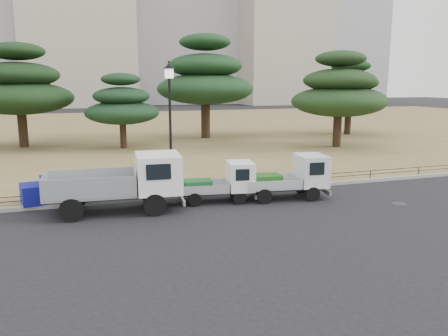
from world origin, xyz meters
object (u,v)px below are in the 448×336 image
object	(u,v)px
truck_kei_rear	(291,177)
street_lamp	(170,107)
truck_kei_front	(222,182)
truck_large	(123,180)
tarp_pile	(44,191)

from	to	relation	value
truck_kei_rear	street_lamp	size ratio (longest dim) A/B	0.67
truck_kei_front	street_lamp	world-z (taller)	street_lamp
truck_large	truck_kei_rear	distance (m)	7.01
truck_kei_rear	street_lamp	bearing A→B (deg)	166.26
truck_large	truck_kei_rear	world-z (taller)	truck_large
truck_kei_front	truck_kei_rear	xyz separation A→B (m)	(2.97, -0.42, 0.10)
street_lamp	tarp_pile	size ratio (longest dim) A/B	2.96
truck_large	tarp_pile	size ratio (longest dim) A/B	2.76
truck_large	street_lamp	size ratio (longest dim) A/B	0.93
tarp_pile	truck_kei_rear	bearing A→B (deg)	-11.52
truck_large	street_lamp	xyz separation A→B (m)	(2.19, 1.63, 2.67)
truck_kei_front	truck_kei_rear	distance (m)	3.00
truck_kei_rear	tarp_pile	distance (m)	10.18
truck_large	tarp_pile	distance (m)	3.53
truck_kei_front	tarp_pile	distance (m)	7.19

